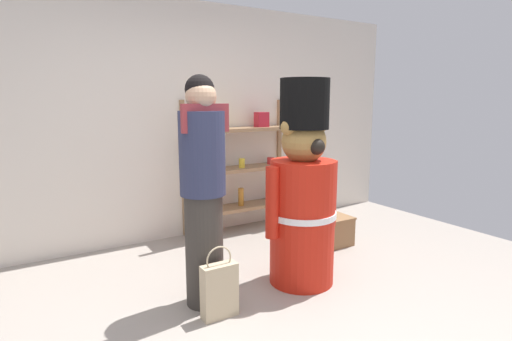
{
  "coord_description": "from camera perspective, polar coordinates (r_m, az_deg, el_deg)",
  "views": [
    {
      "loc": [
        -1.46,
        -2.14,
        1.54
      ],
      "look_at": [
        0.17,
        0.51,
        1.0
      ],
      "focal_mm": 28.62,
      "sensor_mm": 36.0,
      "label": 1
    }
  ],
  "objects": [
    {
      "name": "shopping_bag",
      "position": [
        3.03,
        -5.13,
        -16.26
      ],
      "size": [
        0.26,
        0.11,
        0.53
      ],
      "color": "#C1AD89",
      "rests_on": "ground_plane"
    },
    {
      "name": "person_shopper",
      "position": [
        3.01,
        -7.42,
        -2.46
      ],
      "size": [
        0.35,
        0.33,
        1.72
      ],
      "color": "#38332D",
      "rests_on": "ground_plane"
    },
    {
      "name": "back_wall",
      "position": [
        4.58,
        -13.06,
        6.6
      ],
      "size": [
        6.4,
        0.12,
        2.6
      ],
      "primitive_type": "cube",
      "color": "silver",
      "rests_on": "ground_plane"
    },
    {
      "name": "teddy_bear_guard",
      "position": [
        3.41,
        6.56,
        -3.51
      ],
      "size": [
        0.72,
        0.56,
        1.71
      ],
      "color": "red",
      "rests_on": "ground_plane"
    },
    {
      "name": "merchandise_shelf",
      "position": [
        4.78,
        -2.23,
        0.86
      ],
      "size": [
        1.35,
        0.35,
        1.54
      ],
      "color": "#93704C",
      "rests_on": "ground_plane"
    },
    {
      "name": "display_crate",
      "position": [
        4.5,
        10.28,
        -8.24
      ],
      "size": [
        0.42,
        0.37,
        0.31
      ],
      "color": "olive",
      "rests_on": "ground_plane"
    },
    {
      "name": "ground_plane",
      "position": [
        3.01,
        2.52,
        -20.9
      ],
      "size": [
        6.4,
        6.4,
        0.0
      ],
      "primitive_type": "plane",
      "color": "#9E9389"
    }
  ]
}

